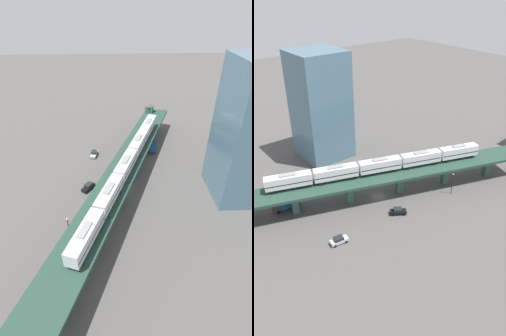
# 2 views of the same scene
# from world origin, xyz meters

# --- Properties ---
(ground_plane) EXTENTS (400.00, 400.00, 0.00)m
(ground_plane) POSITION_xyz_m (0.00, 0.00, 0.00)
(ground_plane) COLOR #514F4C
(elevated_viaduct) EXTENTS (39.20, 89.37, 7.16)m
(elevated_viaduct) POSITION_xyz_m (-0.06, -0.16, 6.16)
(elevated_viaduct) COLOR #244135
(elevated_viaduct) RESTS_ON ground
(subway_train) EXTENTS (23.86, 59.63, 4.45)m
(subway_train) POSITION_xyz_m (-0.98, 1.40, 9.70)
(subway_train) COLOR silver
(subway_train) RESTS_ON elevated_viaduct
(signal_hut) EXTENTS (4.12, 4.12, 3.40)m
(signal_hut) POSITION_xyz_m (-12.20, -40.77, 8.96)
(signal_hut) COLOR #33604C
(signal_hut) RESTS_ON elevated_viaduct
(street_car_black) EXTENTS (3.99, 4.64, 1.89)m
(street_car_black) POSITION_xyz_m (9.66, -0.96, 0.94)
(street_car_black) COLOR black
(street_car_black) RESTS_ON ground
(street_car_silver) EXTENTS (2.43, 4.61, 1.89)m
(street_car_silver) POSITION_xyz_m (9.11, -19.39, 0.94)
(street_car_silver) COLOR #B7BABF
(street_car_silver) RESTS_ON ground
(delivery_truck) EXTENTS (2.85, 7.35, 3.20)m
(delivery_truck) POSITION_xyz_m (-11.53, -23.23, 1.76)
(delivery_truck) COLOR #333338
(delivery_truck) RESTS_ON ground
(street_lamp) EXTENTS (0.44, 0.44, 6.94)m
(street_lamp) POSITION_xyz_m (12.37, 17.53, 4.11)
(street_lamp) COLOR black
(street_lamp) RESTS_ON ground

